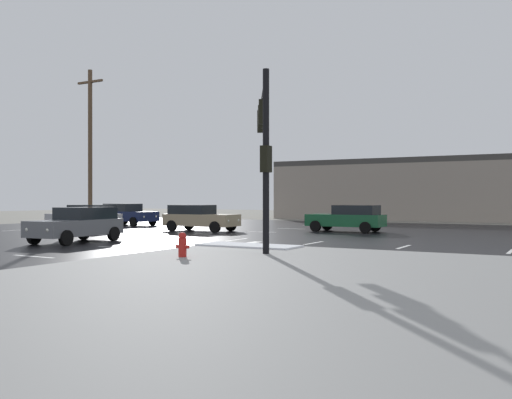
# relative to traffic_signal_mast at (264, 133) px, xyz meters

# --- Properties ---
(ground_plane) EXTENTS (120.00, 120.00, 0.00)m
(ground_plane) POSITION_rel_traffic_signal_mast_xyz_m (-5.97, 4.52, -4.47)
(ground_plane) COLOR slate
(road_asphalt) EXTENTS (44.00, 44.00, 0.02)m
(road_asphalt) POSITION_rel_traffic_signal_mast_xyz_m (-5.97, 4.52, -4.46)
(road_asphalt) COLOR black
(road_asphalt) RESTS_ON ground_plane
(sidewalk_corner) EXTENTS (18.00, 18.00, 0.14)m
(sidewalk_corner) POSITION_rel_traffic_signal_mast_xyz_m (6.03, -7.48, -4.40)
(sidewalk_corner) COLOR gray
(sidewalk_corner) RESTS_ON ground_plane
(snow_strip_curbside) EXTENTS (4.00, 1.60, 0.06)m
(snow_strip_curbside) POSITION_rel_traffic_signal_mast_xyz_m (-0.97, 0.52, -4.30)
(snow_strip_curbside) COLOR white
(snow_strip_curbside) RESTS_ON sidewalk_corner
(lane_markings) EXTENTS (36.15, 36.15, 0.01)m
(lane_markings) POSITION_rel_traffic_signal_mast_xyz_m (-4.76, 3.14, -4.45)
(lane_markings) COLOR silver
(lane_markings) RESTS_ON road_asphalt
(traffic_signal_mast) EXTENTS (3.34, 5.51, 6.24)m
(traffic_signal_mast) POSITION_rel_traffic_signal_mast_xyz_m (0.00, 0.00, 0.00)
(traffic_signal_mast) COLOR black
(traffic_signal_mast) RESTS_ON sidewalk_corner
(fire_hydrant) EXTENTS (0.48, 0.26, 0.79)m
(fire_hydrant) POSITION_rel_traffic_signal_mast_xyz_m (-0.80, -3.97, -3.93)
(fire_hydrant) COLOR red
(fire_hydrant) RESTS_ON sidewalk_corner
(strip_building_background) EXTENTS (23.98, 8.00, 5.59)m
(strip_building_background) POSITION_rel_traffic_signal_mast_xyz_m (-3.67, 34.50, -1.67)
(strip_building_background) COLOR gray
(strip_building_background) RESTS_ON ground_plane
(sedan_navy) EXTENTS (4.68, 2.44, 1.58)m
(sedan_navy) POSITION_rel_traffic_signal_mast_xyz_m (-18.42, 12.71, -3.61)
(sedan_navy) COLOR #141E47
(sedan_navy) RESTS_ON road_asphalt
(sedan_tan) EXTENTS (4.58, 2.12, 1.58)m
(sedan_tan) POSITION_rel_traffic_signal_mast_xyz_m (-9.63, 9.38, -3.61)
(sedan_tan) COLOR tan
(sedan_tan) RESTS_ON road_asphalt
(sedan_green) EXTENTS (4.54, 2.02, 1.58)m
(sedan_green) POSITION_rel_traffic_signal_mast_xyz_m (-1.55, 13.19, -3.61)
(sedan_green) COLOR #195933
(sedan_green) RESTS_ON road_asphalt
(sedan_grey) EXTENTS (2.32, 4.65, 1.58)m
(sedan_grey) POSITION_rel_traffic_signal_mast_xyz_m (-9.42, -0.30, -3.61)
(sedan_grey) COLOR slate
(sedan_grey) RESTS_ON road_asphalt
(sedan_silver) EXTENTS (4.67, 2.41, 1.58)m
(sedan_silver) POSITION_rel_traffic_signal_mast_xyz_m (-16.01, 6.41, -3.61)
(sedan_silver) COLOR #B7BABF
(sedan_silver) RESTS_ON road_asphalt
(utility_pole_far) EXTENTS (2.20, 0.28, 10.58)m
(utility_pole_far) POSITION_rel_traffic_signal_mast_xyz_m (-18.06, 8.75, 1.04)
(utility_pole_far) COLOR brown
(utility_pole_far) RESTS_ON ground_plane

